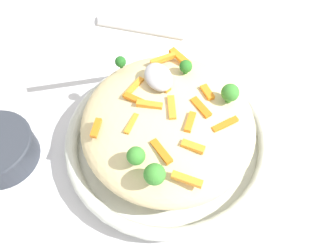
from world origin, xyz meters
The scene contains 25 objects.
ground_plane centered at (0.00, 0.00, 0.00)m, with size 2.40×2.40×0.00m, color silver.
serving_bowl centered at (0.00, 0.00, 0.02)m, with size 0.33×0.33×0.04m.
pasta_mound centered at (0.00, 0.00, 0.07)m, with size 0.27×0.26×0.07m, color beige.
carrot_piece_0 centered at (0.00, -0.01, 0.11)m, with size 0.04×0.01×0.01m, color orange.
carrot_piece_1 centered at (0.06, 0.03, 0.11)m, with size 0.04×0.01×0.01m, color orange.
carrot_piece_2 centered at (0.02, 0.02, 0.11)m, with size 0.04×0.01×0.01m, color orange.
carrot_piece_3 centered at (0.09, -0.06, 0.11)m, with size 0.04×0.01×0.01m, color orange.
carrot_piece_4 centered at (-0.03, -0.02, 0.11)m, with size 0.03×0.01×0.01m, color orange.
carrot_piece_5 centered at (-0.07, -0.01, 0.11)m, with size 0.03×0.01×0.01m, color orange.
carrot_piece_6 centered at (0.01, 0.10, 0.11)m, with size 0.03×0.01×0.01m, color orange.
carrot_piece_7 centered at (0.03, 0.04, 0.11)m, with size 0.03×0.01×0.01m, color orange.
carrot_piece_8 centered at (0.10, -0.03, 0.11)m, with size 0.04×0.01×0.01m, color orange.
carrot_piece_9 centered at (0.04, -0.01, 0.11)m, with size 0.03×0.01×0.01m, color orange.
carrot_piece_10 centered at (-0.01, -0.04, 0.11)m, with size 0.04×0.01×0.01m, color orange.
carrot_piece_11 centered at (-0.06, 0.03, 0.11)m, with size 0.04×0.01×0.01m, color orange.
carrot_piece_12 centered at (0.00, 0.06, 0.11)m, with size 0.03×0.01×0.01m, color orange.
carrot_piece_13 centered at (-0.11, 0.02, 0.11)m, with size 0.04×0.01×0.01m, color orange.
carrot_piece_14 centered at (-0.05, -0.06, 0.11)m, with size 0.04×0.01×0.01m, color orange.
carrot_piece_15 centered at (0.01, -0.07, 0.11)m, with size 0.03×0.01×0.01m, color orange.
broccoli_floret_0 centered at (0.06, -0.05, 0.12)m, with size 0.02×0.02×0.03m.
broccoli_floret_1 centered at (-0.02, -0.09, 0.12)m, with size 0.03×0.03×0.03m.
broccoli_floret_2 centered at (-0.06, 0.07, 0.12)m, with size 0.02×0.02×0.03m.
broccoli_floret_3 centered at (-0.09, 0.06, 0.12)m, with size 0.03×0.03×0.03m.
broccoli_floret_4 centered at (0.11, 0.03, 0.11)m, with size 0.02×0.02×0.02m.
serving_spoon centered at (0.08, -0.01, 0.13)m, with size 0.10×0.14×0.09m.
Camera 1 is at (-0.25, 0.11, 0.49)m, focal length 35.35 mm.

